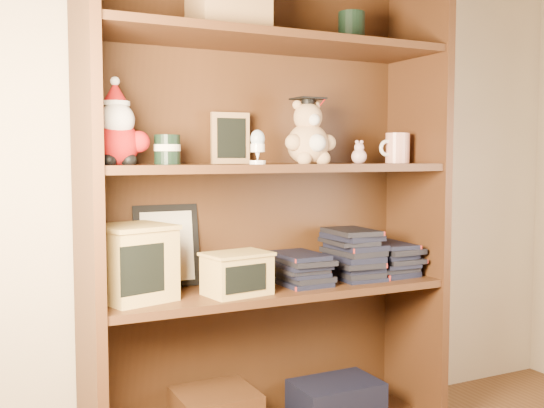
{
  "coord_description": "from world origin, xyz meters",
  "views": [
    {
      "loc": [
        -0.83,
        -0.54,
        0.97
      ],
      "look_at": [
        0.08,
        1.3,
        0.82
      ],
      "focal_mm": 42.0,
      "sensor_mm": 36.0,
      "label": 1
    }
  ],
  "objects": [
    {
      "name": "bookcase",
      "position": [
        0.08,
        1.36,
        0.78
      ],
      "size": [
        1.2,
        0.35,
        1.6
      ],
      "color": "#442613",
      "rests_on": "ground"
    },
    {
      "name": "shelf_lower",
      "position": [
        0.08,
        1.3,
        0.54
      ],
      "size": [
        1.14,
        0.33,
        0.02
      ],
      "color": "#442613",
      "rests_on": "ground"
    },
    {
      "name": "shelf_upper",
      "position": [
        0.08,
        1.3,
        0.94
      ],
      "size": [
        1.14,
        0.33,
        0.02
      ],
      "color": "#442613",
      "rests_on": "ground"
    },
    {
      "name": "santa_plush",
      "position": [
        -0.42,
        1.3,
        1.04
      ],
      "size": [
        0.18,
        0.13,
        0.26
      ],
      "color": "#A50F0F",
      "rests_on": "shelf_upper"
    },
    {
      "name": "teachers_tin",
      "position": [
        -0.27,
        1.3,
        1.0
      ],
      "size": [
        0.08,
        0.08,
        0.09
      ],
      "color": "black",
      "rests_on": "shelf_upper"
    },
    {
      "name": "chalkboard_plaque",
      "position": [
        -0.02,
        1.42,
        1.03
      ],
      "size": [
        0.13,
        0.07,
        0.17
      ],
      "color": "#9E7547",
      "rests_on": "shelf_upper"
    },
    {
      "name": "egg_cup",
      "position": [
        -0.01,
        1.23,
        1.01
      ],
      "size": [
        0.05,
        0.05,
        0.11
      ],
      "color": "white",
      "rests_on": "shelf_upper"
    },
    {
      "name": "grad_teddy_bear",
      "position": [
        0.21,
        1.3,
        1.03
      ],
      "size": [
        0.18,
        0.16,
        0.22
      ],
      "color": "tan",
      "rests_on": "shelf_upper"
    },
    {
      "name": "pink_figurine",
      "position": [
        0.41,
        1.3,
        0.98
      ],
      "size": [
        0.05,
        0.05,
        0.08
      ],
      "color": "#D2A6A2",
      "rests_on": "shelf_upper"
    },
    {
      "name": "teacher_mug",
      "position": [
        0.58,
        1.3,
        1.0
      ],
      "size": [
        0.12,
        0.09,
        0.11
      ],
      "color": "silver",
      "rests_on": "shelf_upper"
    },
    {
      "name": "certificate_frame",
      "position": [
        -0.23,
        1.44,
        0.68
      ],
      "size": [
        0.21,
        0.06,
        0.27
      ],
      "color": "black",
      "rests_on": "shelf_lower"
    },
    {
      "name": "treats_box",
      "position": [
        -0.38,
        1.3,
        0.66
      ],
      "size": [
        0.25,
        0.25,
        0.22
      ],
      "color": "tan",
      "rests_on": "shelf_lower"
    },
    {
      "name": "pencils_box",
      "position": [
        -0.07,
        1.24,
        0.62
      ],
      "size": [
        0.22,
        0.17,
        0.13
      ],
      "color": "tan",
      "rests_on": "shelf_lower"
    },
    {
      "name": "book_stack_left",
      "position": [
        0.19,
        1.3,
        0.61
      ],
      "size": [
        0.14,
        0.2,
        0.11
      ],
      "color": "black",
      "rests_on": "shelf_lower"
    },
    {
      "name": "book_stack_mid",
      "position": [
        0.39,
        1.3,
        0.63
      ],
      "size": [
        0.14,
        0.2,
        0.16
      ],
      "color": "black",
      "rests_on": "shelf_lower"
    },
    {
      "name": "book_stack_right",
      "position": [
        0.55,
        1.3,
        0.61
      ],
      "size": [
        0.14,
        0.2,
        0.11
      ],
      "color": "black",
      "rests_on": "shelf_lower"
    }
  ]
}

